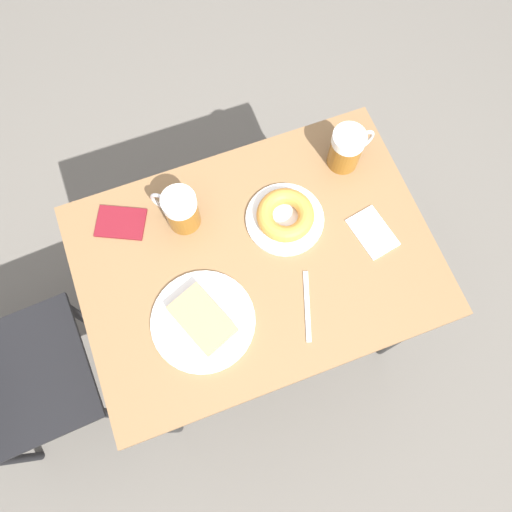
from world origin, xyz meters
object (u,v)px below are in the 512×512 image
at_px(napkin_folded, 373,232).
at_px(passport_near_edge, 121,223).
at_px(plate_with_donut, 285,216).
at_px(beer_mug_left, 347,148).
at_px(fork, 307,306).
at_px(plate_with_cake, 203,320).
at_px(beer_mug_center, 180,210).

relative_size(napkin_folded, passport_near_edge, 0.94).
bearing_deg(plate_with_donut, passport_near_edge, 70.83).
bearing_deg(beer_mug_left, fork, 144.22).
xyz_separation_m(napkin_folded, passport_near_edge, (0.25, 0.60, 0.00)).
distance_m(napkin_folded, fork, 0.26).
relative_size(plate_with_cake, beer_mug_center, 2.04).
bearing_deg(napkin_folded, plate_with_cake, 97.98).
distance_m(plate_with_donut, napkin_folded, 0.23).
relative_size(plate_with_cake, passport_near_edge, 1.68).
relative_size(beer_mug_center, fork, 0.73).
xyz_separation_m(plate_with_cake, napkin_folded, (0.07, -0.49, -0.01)).
bearing_deg(fork, beer_mug_left, -35.78).
bearing_deg(passport_near_edge, napkin_folded, -112.80).
bearing_deg(plate_with_cake, passport_near_edge, 20.26).
relative_size(plate_with_cake, beer_mug_left, 1.95).
height_order(beer_mug_center, passport_near_edge, beer_mug_center).
xyz_separation_m(beer_mug_center, napkin_folded, (-0.21, -0.45, -0.06)).
bearing_deg(napkin_folded, beer_mug_center, 65.30).
height_order(plate_with_cake, beer_mug_center, beer_mug_center).
bearing_deg(fork, passport_near_edge, 44.70).
height_order(beer_mug_center, fork, beer_mug_center).
distance_m(plate_with_donut, passport_near_edge, 0.43).
bearing_deg(napkin_folded, plate_with_donut, 60.44).
xyz_separation_m(plate_with_donut, napkin_folded, (-0.11, -0.20, -0.02)).
xyz_separation_m(beer_mug_left, napkin_folded, (-0.22, 0.01, -0.06)).
bearing_deg(fork, plate_with_donut, -8.00).
height_order(beer_mug_center, napkin_folded, beer_mug_center).
bearing_deg(fork, beer_mug_center, 33.27).
distance_m(plate_with_cake, beer_mug_left, 0.58).
xyz_separation_m(plate_with_cake, beer_mug_center, (0.27, -0.04, 0.05)).
height_order(plate_with_donut, passport_near_edge, plate_with_donut).
distance_m(plate_with_cake, napkin_folded, 0.49).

